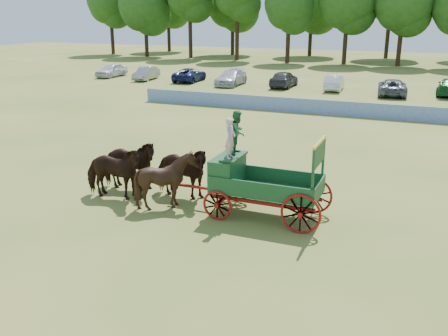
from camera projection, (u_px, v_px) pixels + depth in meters
ground at (219, 195)px, 20.15m from camera, size 160.00×160.00×0.00m
horse_lead_left at (113, 173)px, 19.46m from camera, size 2.68×1.50×2.15m
horse_lead_right at (128, 165)px, 20.43m from camera, size 2.69×1.53×2.15m
horse_wheel_left at (167, 180)px, 18.58m from camera, size 2.09×1.89×2.16m
horse_wheel_right at (181, 172)px, 19.56m from camera, size 2.61×1.31×2.15m
farm_dray at (248, 171)px, 17.86m from camera, size 6.00×2.00×3.72m
sponsor_banner at (303, 106)px, 36.23m from camera, size 26.00×0.08×1.05m
parked_cars at (295, 80)px, 47.94m from camera, size 42.51×7.14×1.64m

